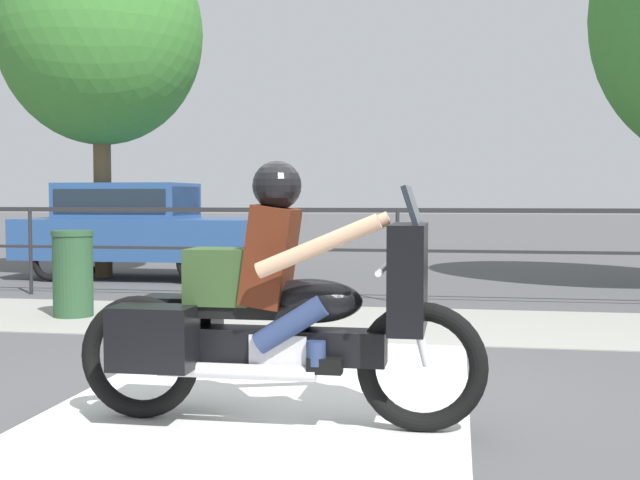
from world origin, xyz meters
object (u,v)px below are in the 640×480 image
at_px(motorcycle, 275,310).
at_px(parked_car, 137,224).
at_px(trash_bin, 73,274).
at_px(tree_behind_car, 100,33).

bearing_deg(motorcycle, parked_car, 118.59).
bearing_deg(parked_car, trash_bin, -79.68).
xyz_separation_m(parked_car, trash_bin, (1.01, -4.25, -0.41)).
height_order(motorcycle, parked_car, parked_car).
bearing_deg(trash_bin, parked_car, 103.36).
bearing_deg(parked_car, motorcycle, -65.35).
bearing_deg(tree_behind_car, parked_car, -4.21).
bearing_deg(tree_behind_car, trash_bin, -69.21).
distance_m(trash_bin, tree_behind_car, 5.83).
xyz_separation_m(trash_bin, tree_behind_car, (-1.63, 4.30, 3.59)).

